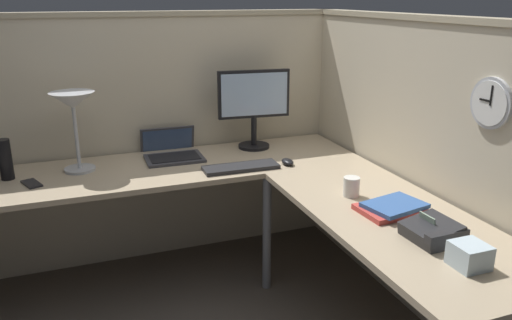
{
  "coord_description": "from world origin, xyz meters",
  "views": [
    {
      "loc": [
        -0.85,
        -2.35,
        1.67
      ],
      "look_at": [
        0.08,
        0.12,
        0.82
      ],
      "focal_mm": 36.09,
      "sensor_mm": 36.0,
      "label": 1
    }
  ],
  "objects_px": {
    "computer_mouse": "(288,162)",
    "coffee_mug": "(351,187)",
    "book_stack": "(392,208)",
    "keyboard": "(241,167)",
    "desk_lamp_dome": "(73,107)",
    "office_phone": "(433,232)",
    "thermos_flask": "(5,160)",
    "wall_clock": "(492,103)",
    "cell_phone": "(32,184)",
    "tissue_box": "(469,255)",
    "monitor": "(254,103)",
    "laptop": "(171,151)"
  },
  "relations": [
    {
      "from": "keyboard",
      "to": "wall_clock",
      "type": "bearing_deg",
      "value": -50.24
    },
    {
      "from": "keyboard",
      "to": "tissue_box",
      "type": "relative_size",
      "value": 3.58
    },
    {
      "from": "laptop",
      "to": "desk_lamp_dome",
      "type": "height_order",
      "value": "desk_lamp_dome"
    },
    {
      "from": "tissue_box",
      "to": "wall_clock",
      "type": "relative_size",
      "value": 0.55
    },
    {
      "from": "thermos_flask",
      "to": "wall_clock",
      "type": "relative_size",
      "value": 1.0
    },
    {
      "from": "book_stack",
      "to": "office_phone",
      "type": "bearing_deg",
      "value": -93.13
    },
    {
      "from": "office_phone",
      "to": "coffee_mug",
      "type": "distance_m",
      "value": 0.54
    },
    {
      "from": "cell_phone",
      "to": "tissue_box",
      "type": "xyz_separation_m",
      "value": [
        1.52,
        -1.48,
        0.04
      ]
    },
    {
      "from": "keyboard",
      "to": "thermos_flask",
      "type": "relative_size",
      "value": 1.95
    },
    {
      "from": "desk_lamp_dome",
      "to": "cell_phone",
      "type": "distance_m",
      "value": 0.46
    },
    {
      "from": "cell_phone",
      "to": "thermos_flask",
      "type": "relative_size",
      "value": 0.65
    },
    {
      "from": "monitor",
      "to": "thermos_flask",
      "type": "xyz_separation_m",
      "value": [
        -1.44,
        -0.09,
        -0.18
      ]
    },
    {
      "from": "monitor",
      "to": "wall_clock",
      "type": "xyz_separation_m",
      "value": [
        0.56,
        -1.36,
        0.22
      ]
    },
    {
      "from": "book_stack",
      "to": "wall_clock",
      "type": "distance_m",
      "value": 0.61
    },
    {
      "from": "computer_mouse",
      "to": "cell_phone",
      "type": "height_order",
      "value": "computer_mouse"
    },
    {
      "from": "tissue_box",
      "to": "cell_phone",
      "type": "bearing_deg",
      "value": 135.72
    },
    {
      "from": "keyboard",
      "to": "computer_mouse",
      "type": "distance_m",
      "value": 0.28
    },
    {
      "from": "thermos_flask",
      "to": "wall_clock",
      "type": "xyz_separation_m",
      "value": [
        2.0,
        -1.26,
        0.4
      ]
    },
    {
      "from": "office_phone",
      "to": "wall_clock",
      "type": "distance_m",
      "value": 0.6
    },
    {
      "from": "keyboard",
      "to": "thermos_flask",
      "type": "bearing_deg",
      "value": 168.13
    },
    {
      "from": "laptop",
      "to": "office_phone",
      "type": "distance_m",
      "value": 1.69
    },
    {
      "from": "laptop",
      "to": "computer_mouse",
      "type": "bearing_deg",
      "value": -35.19
    },
    {
      "from": "coffee_mug",
      "to": "cell_phone",
      "type": "bearing_deg",
      "value": 153.81
    },
    {
      "from": "computer_mouse",
      "to": "wall_clock",
      "type": "bearing_deg",
      "value": -62.65
    },
    {
      "from": "cell_phone",
      "to": "tissue_box",
      "type": "distance_m",
      "value": 2.12
    },
    {
      "from": "book_stack",
      "to": "monitor",
      "type": "bearing_deg",
      "value": 100.72
    },
    {
      "from": "laptop",
      "to": "coffee_mug",
      "type": "distance_m",
      "value": 1.19
    },
    {
      "from": "coffee_mug",
      "to": "monitor",
      "type": "bearing_deg",
      "value": 99.17
    },
    {
      "from": "thermos_flask",
      "to": "office_phone",
      "type": "distance_m",
      "value": 2.17
    },
    {
      "from": "book_stack",
      "to": "cell_phone",
      "type": "bearing_deg",
      "value": 148.07
    },
    {
      "from": "computer_mouse",
      "to": "book_stack",
      "type": "bearing_deg",
      "value": -78.3
    },
    {
      "from": "monitor",
      "to": "wall_clock",
      "type": "bearing_deg",
      "value": -67.66
    },
    {
      "from": "thermos_flask",
      "to": "book_stack",
      "type": "xyz_separation_m",
      "value": [
        1.67,
        -1.1,
        -0.09
      ]
    },
    {
      "from": "monitor",
      "to": "thermos_flask",
      "type": "bearing_deg",
      "value": -176.35
    },
    {
      "from": "desk_lamp_dome",
      "to": "laptop",
      "type": "bearing_deg",
      "value": 10.77
    },
    {
      "from": "cell_phone",
      "to": "tissue_box",
      "type": "bearing_deg",
      "value": -65.5
    },
    {
      "from": "coffee_mug",
      "to": "book_stack",
      "type": "bearing_deg",
      "value": -73.27
    },
    {
      "from": "monitor",
      "to": "laptop",
      "type": "distance_m",
      "value": 0.6
    },
    {
      "from": "laptop",
      "to": "keyboard",
      "type": "xyz_separation_m",
      "value": [
        0.31,
        -0.4,
        -0.01
      ]
    },
    {
      "from": "monitor",
      "to": "tissue_box",
      "type": "relative_size",
      "value": 4.17
    },
    {
      "from": "keyboard",
      "to": "desk_lamp_dome",
      "type": "relative_size",
      "value": 0.97
    },
    {
      "from": "computer_mouse",
      "to": "thermos_flask",
      "type": "height_order",
      "value": "thermos_flask"
    },
    {
      "from": "keyboard",
      "to": "thermos_flask",
      "type": "distance_m",
      "value": 1.26
    },
    {
      "from": "computer_mouse",
      "to": "coffee_mug",
      "type": "relative_size",
      "value": 1.08
    },
    {
      "from": "monitor",
      "to": "desk_lamp_dome",
      "type": "xyz_separation_m",
      "value": [
        -1.08,
        -0.08,
        0.07
      ]
    },
    {
      "from": "laptop",
      "to": "book_stack",
      "type": "bearing_deg",
      "value": -57.98
    },
    {
      "from": "laptop",
      "to": "cell_phone",
      "type": "height_order",
      "value": "laptop"
    },
    {
      "from": "monitor",
      "to": "cell_phone",
      "type": "xyz_separation_m",
      "value": [
        -1.32,
        -0.23,
        -0.29
      ]
    },
    {
      "from": "computer_mouse",
      "to": "wall_clock",
      "type": "distance_m",
      "value": 1.19
    },
    {
      "from": "book_stack",
      "to": "tissue_box",
      "type": "relative_size",
      "value": 2.56
    }
  ]
}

